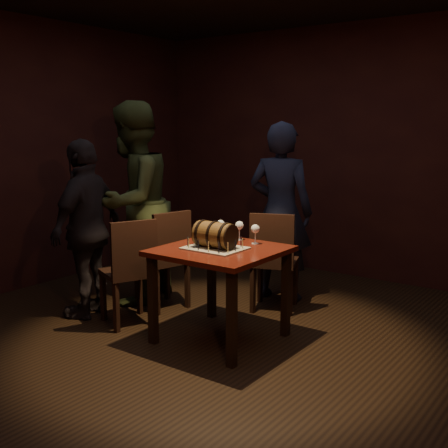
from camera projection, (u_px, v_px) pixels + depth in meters
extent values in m
plane|color=black|center=(212.00, 340.00, 4.52)|extent=(5.00, 5.00, 0.00)
cube|color=black|center=(348.00, 152.00, 6.26)|extent=(5.00, 0.04, 2.80)
cube|color=black|center=(17.00, 155.00, 5.72)|extent=(0.04, 5.00, 2.80)
cube|color=#43110B|center=(220.00, 251.00, 4.41)|extent=(0.90, 0.90, 0.04)
cube|color=black|center=(153.00, 300.00, 4.39)|extent=(0.06, 0.06, 0.71)
cube|color=black|center=(232.00, 319.00, 3.95)|extent=(0.06, 0.06, 0.71)
cube|color=black|center=(212.00, 279.00, 5.00)|extent=(0.06, 0.06, 0.71)
cube|color=black|center=(286.00, 294.00, 4.56)|extent=(0.06, 0.06, 0.71)
cube|color=gray|center=(215.00, 248.00, 4.38)|extent=(0.45, 0.35, 0.01)
cylinder|color=brown|center=(215.00, 235.00, 4.36)|extent=(0.30, 0.20, 0.20)
cylinder|color=black|center=(204.00, 233.00, 4.43)|extent=(0.02, 0.22, 0.22)
cylinder|color=black|center=(215.00, 235.00, 4.36)|extent=(0.02, 0.22, 0.22)
cylinder|color=black|center=(227.00, 236.00, 4.30)|extent=(0.02, 0.22, 0.22)
cylinder|color=black|center=(199.00, 233.00, 4.45)|extent=(0.01, 0.19, 0.19)
cylinder|color=black|center=(231.00, 237.00, 4.27)|extent=(0.01, 0.19, 0.19)
cylinder|color=black|center=(197.00, 232.00, 4.47)|extent=(0.04, 0.02, 0.02)
sphere|color=black|center=(195.00, 232.00, 4.48)|extent=(0.03, 0.03, 0.03)
cylinder|color=#F2E791|center=(189.00, 243.00, 4.34)|extent=(0.01, 0.01, 0.08)
cylinder|color=black|center=(189.00, 238.00, 4.34)|extent=(0.00, 0.00, 0.01)
cylinder|color=black|center=(198.00, 245.00, 4.29)|extent=(0.01, 0.01, 0.08)
cylinder|color=black|center=(198.00, 239.00, 4.28)|extent=(0.00, 0.00, 0.01)
cylinder|color=#F2E791|center=(208.00, 246.00, 4.23)|extent=(0.01, 0.01, 0.08)
cylinder|color=black|center=(208.00, 241.00, 4.22)|extent=(0.00, 0.00, 0.01)
cylinder|color=black|center=(219.00, 248.00, 4.18)|extent=(0.01, 0.01, 0.08)
cylinder|color=black|center=(219.00, 242.00, 4.17)|extent=(0.00, 0.00, 0.01)
cylinder|color=#F2E791|center=(228.00, 248.00, 4.18)|extent=(0.01, 0.01, 0.08)
cylinder|color=black|center=(228.00, 242.00, 4.18)|extent=(0.00, 0.00, 0.01)
cylinder|color=black|center=(235.00, 246.00, 4.26)|extent=(0.01, 0.01, 0.08)
cylinder|color=black|center=(235.00, 240.00, 4.25)|extent=(0.00, 0.00, 0.01)
cylinder|color=#F2E791|center=(243.00, 243.00, 4.34)|extent=(0.01, 0.01, 0.08)
cylinder|color=black|center=(243.00, 238.00, 4.33)|extent=(0.00, 0.00, 0.01)
cylinder|color=black|center=(241.00, 242.00, 4.40)|extent=(0.01, 0.01, 0.08)
cylinder|color=black|center=(241.00, 236.00, 4.40)|extent=(0.00, 0.00, 0.01)
cylinder|color=#F2E791|center=(231.00, 240.00, 4.46)|extent=(0.01, 0.01, 0.08)
cylinder|color=black|center=(231.00, 235.00, 4.45)|extent=(0.00, 0.00, 0.01)
cylinder|color=black|center=(221.00, 239.00, 4.52)|extent=(0.01, 0.01, 0.08)
cylinder|color=black|center=(221.00, 233.00, 4.51)|extent=(0.00, 0.00, 0.01)
cylinder|color=#F2E791|center=(212.00, 237.00, 4.57)|extent=(0.01, 0.01, 0.08)
cylinder|color=black|center=(212.00, 232.00, 4.57)|extent=(0.00, 0.00, 0.01)
cylinder|color=black|center=(203.00, 238.00, 4.57)|extent=(0.01, 0.01, 0.08)
cylinder|color=black|center=(203.00, 232.00, 4.56)|extent=(0.00, 0.00, 0.01)
cylinder|color=#F2E791|center=(196.00, 239.00, 4.49)|extent=(0.01, 0.01, 0.08)
cylinder|color=black|center=(196.00, 234.00, 4.48)|extent=(0.00, 0.00, 0.01)
cylinder|color=black|center=(188.00, 241.00, 4.41)|extent=(0.01, 0.01, 0.08)
cylinder|color=black|center=(188.00, 236.00, 4.40)|extent=(0.00, 0.00, 0.01)
cylinder|color=silver|center=(220.00, 238.00, 4.79)|extent=(0.06, 0.06, 0.01)
cylinder|color=silver|center=(220.00, 233.00, 4.78)|extent=(0.01, 0.01, 0.09)
sphere|color=silver|center=(220.00, 224.00, 4.76)|extent=(0.07, 0.07, 0.07)
sphere|color=#591114|center=(220.00, 225.00, 4.77)|extent=(0.05, 0.05, 0.05)
cylinder|color=silver|center=(239.00, 240.00, 4.73)|extent=(0.06, 0.06, 0.01)
cylinder|color=silver|center=(239.00, 234.00, 4.72)|extent=(0.01, 0.01, 0.09)
sphere|color=silver|center=(239.00, 225.00, 4.70)|extent=(0.07, 0.07, 0.07)
cylinder|color=silver|center=(255.00, 243.00, 4.57)|extent=(0.06, 0.06, 0.01)
cylinder|color=silver|center=(255.00, 238.00, 4.56)|extent=(0.01, 0.01, 0.09)
sphere|color=silver|center=(255.00, 229.00, 4.55)|extent=(0.07, 0.07, 0.07)
sphere|color=#BF594C|center=(255.00, 230.00, 4.55)|extent=(0.05, 0.05, 0.05)
cylinder|color=silver|center=(227.00, 233.00, 4.63)|extent=(0.07, 0.07, 0.15)
cylinder|color=#9E5414|center=(227.00, 235.00, 4.63)|extent=(0.06, 0.06, 0.11)
cylinder|color=white|center=(227.00, 227.00, 4.62)|extent=(0.06, 0.06, 0.02)
cube|color=black|center=(275.00, 262.00, 5.20)|extent=(0.52, 0.52, 0.04)
cube|color=black|center=(295.00, 283.00, 5.36)|extent=(0.04, 0.04, 0.43)
cube|color=black|center=(260.00, 280.00, 5.45)|extent=(0.04, 0.04, 0.43)
cube|color=black|center=(290.00, 293.00, 5.04)|extent=(0.04, 0.04, 0.43)
cube|color=black|center=(253.00, 290.00, 5.13)|extent=(0.04, 0.04, 0.43)
cube|color=black|center=(272.00, 240.00, 4.99)|extent=(0.39, 0.18, 0.46)
cube|color=black|center=(162.00, 261.00, 5.26)|extent=(0.49, 0.49, 0.04)
cube|color=black|center=(167.00, 278.00, 5.54)|extent=(0.04, 0.04, 0.43)
cube|color=black|center=(137.00, 284.00, 5.33)|extent=(0.04, 0.04, 0.43)
cube|color=black|center=(187.00, 285.00, 5.28)|extent=(0.04, 0.04, 0.43)
cube|color=black|center=(157.00, 292.00, 5.07)|extent=(0.04, 0.04, 0.43)
cube|color=black|center=(172.00, 237.00, 5.08)|extent=(0.14, 0.40, 0.46)
cube|color=black|center=(128.00, 273.00, 4.83)|extent=(0.53, 0.53, 0.04)
cube|color=black|center=(139.00, 291.00, 5.10)|extent=(0.04, 0.04, 0.43)
cube|color=black|center=(103.00, 297.00, 4.93)|extent=(0.04, 0.04, 0.43)
cube|color=black|center=(154.00, 301.00, 4.81)|extent=(0.04, 0.04, 0.43)
cube|color=black|center=(116.00, 308.00, 4.64)|extent=(0.04, 0.04, 0.43)
cube|color=black|center=(134.00, 248.00, 4.63)|extent=(0.20, 0.38, 0.46)
imported|color=black|center=(280.00, 212.00, 5.46)|extent=(0.71, 0.54, 1.74)
imported|color=#343D1E|center=(132.00, 203.00, 5.38)|extent=(0.93, 1.08, 1.93)
imported|color=black|center=(87.00, 229.00, 4.98)|extent=(0.61, 1.00, 1.59)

